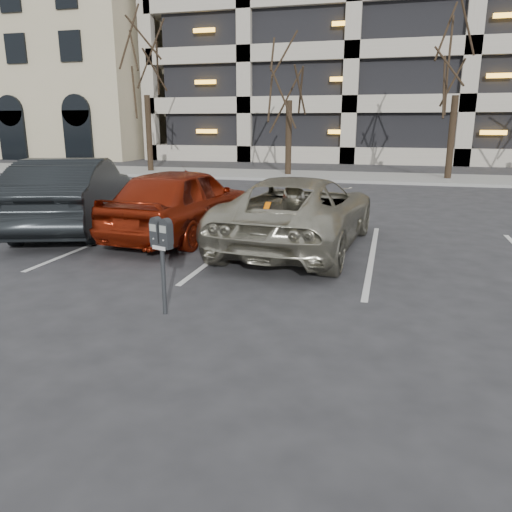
% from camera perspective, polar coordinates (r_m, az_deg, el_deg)
% --- Properties ---
extents(ground, '(140.00, 140.00, 0.00)m').
position_cam_1_polar(ground, '(7.58, 1.75, -3.64)').
color(ground, '#28282B').
rests_on(ground, ground).
extents(sidewalk, '(80.00, 4.00, 0.12)m').
position_cam_1_polar(sidewalk, '(23.17, 11.04, 8.86)').
color(sidewalk, gray).
rests_on(sidewalk, ground).
extents(stall_lines, '(16.90, 5.20, 0.00)m').
position_cam_1_polar(stall_lines, '(10.07, -2.98, 1.09)').
color(stall_lines, silver).
rests_on(stall_lines, ground).
extents(office_building, '(26.00, 16.20, 15.00)m').
position_cam_1_polar(office_building, '(47.62, -25.14, 19.76)').
color(office_building, tan).
rests_on(office_building, ground).
extents(tree_a, '(3.64, 3.64, 8.26)m').
position_cam_1_polar(tree_a, '(26.02, -12.66, 22.48)').
color(tree_a, black).
rests_on(tree_a, ground).
extents(tree_b, '(3.32, 3.32, 7.55)m').
position_cam_1_polar(tree_b, '(23.65, 3.90, 22.31)').
color(tree_b, black).
rests_on(tree_b, ground).
extents(tree_c, '(3.44, 3.44, 7.83)m').
position_cam_1_polar(tree_c, '(23.34, 22.39, 21.89)').
color(tree_c, black).
rests_on(tree_c, ground).
extents(parking_meter, '(0.34, 0.22, 1.25)m').
position_cam_1_polar(parking_meter, '(6.40, -10.73, 1.51)').
color(parking_meter, black).
rests_on(parking_meter, ground).
extents(suv_silver, '(2.72, 5.25, 1.42)m').
position_cam_1_polar(suv_silver, '(9.97, 4.98, 5.03)').
color(suv_silver, '#A8A48F').
rests_on(suv_silver, ground).
extents(car_red, '(2.18, 4.64, 1.54)m').
position_cam_1_polar(car_red, '(11.03, -8.43, 6.20)').
color(car_red, maroon).
rests_on(car_red, ground).
extents(car_dark, '(3.30, 5.34, 1.66)m').
position_cam_1_polar(car_dark, '(12.31, -20.12, 6.66)').
color(car_dark, black).
rests_on(car_dark, ground).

